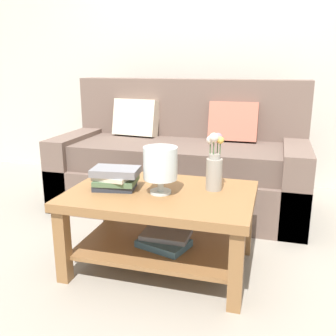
% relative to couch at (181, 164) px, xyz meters
% --- Properties ---
extents(ground_plane, '(10.00, 10.00, 0.00)m').
position_rel_couch_xyz_m(ground_plane, '(0.12, -0.77, -0.36)').
color(ground_plane, gray).
extents(back_wall, '(6.40, 0.12, 2.70)m').
position_rel_couch_xyz_m(back_wall, '(0.12, 0.88, 0.99)').
color(back_wall, beige).
rests_on(back_wall, ground).
extents(couch, '(2.04, 0.90, 1.06)m').
position_rel_couch_xyz_m(couch, '(0.00, 0.00, 0.00)').
color(couch, brown).
rests_on(couch, ground).
extents(coffee_table, '(1.06, 0.72, 0.48)m').
position_rel_couch_xyz_m(coffee_table, '(0.14, -1.05, -0.03)').
color(coffee_table, olive).
rests_on(coffee_table, ground).
extents(book_stack_main, '(0.29, 0.24, 0.13)m').
position_rel_couch_xyz_m(book_stack_main, '(-0.13, -1.08, 0.18)').
color(book_stack_main, '#2D333D').
rests_on(book_stack_main, coffee_table).
extents(glass_hurricane_vase, '(0.19, 0.19, 0.27)m').
position_rel_couch_xyz_m(glass_hurricane_vase, '(0.15, -1.08, 0.28)').
color(glass_hurricane_vase, silver).
rests_on(glass_hurricane_vase, coffee_table).
extents(flower_pitcher, '(0.10, 0.11, 0.34)m').
position_rel_couch_xyz_m(flower_pitcher, '(0.43, -0.94, 0.26)').
color(flower_pitcher, '#9E998E').
rests_on(flower_pitcher, coffee_table).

